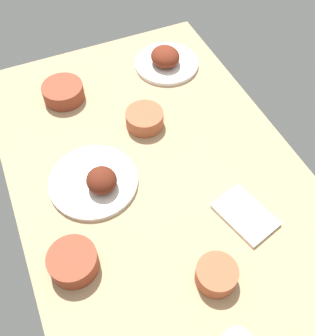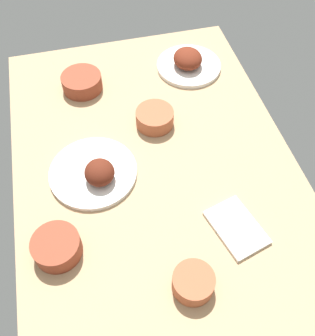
{
  "view_description": "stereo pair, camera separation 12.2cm",
  "coord_description": "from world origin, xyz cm",
  "px_view_note": "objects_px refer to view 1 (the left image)",
  "views": [
    {
      "loc": [
        65.76,
        -28.81,
        104.53
      ],
      "look_at": [
        0.0,
        0.0,
        6.0
      ],
      "focal_mm": 41.42,
      "sensor_mm": 36.0,
      "label": 1
    },
    {
      "loc": [
        69.68,
        -17.29,
        104.53
      ],
      "look_at": [
        0.0,
        0.0,
        6.0
      ],
      "focal_mm": 41.42,
      "sensor_mm": 36.0,
      "label": 2
    }
  ],
  "objects_px": {
    "bowl_potatoes": "(63,92)",
    "bowl_onions": "(145,118)",
    "plate_center_main": "(96,181)",
    "plate_near_viewer": "(166,60)",
    "bowl_pasta": "(73,261)",
    "folded_napkin": "(245,215)",
    "bowl_sauce": "(215,275)"
  },
  "relations": [
    {
      "from": "bowl_potatoes",
      "to": "bowl_onions",
      "type": "bearing_deg",
      "value": 42.51
    },
    {
      "from": "bowl_potatoes",
      "to": "bowl_onions",
      "type": "xyz_separation_m",
      "value": [
        0.24,
        0.22,
        -0.0
      ]
    },
    {
      "from": "plate_near_viewer",
      "to": "bowl_pasta",
      "type": "height_order",
      "value": "plate_near_viewer"
    },
    {
      "from": "plate_near_viewer",
      "to": "bowl_potatoes",
      "type": "bearing_deg",
      "value": -87.7
    },
    {
      "from": "folded_napkin",
      "to": "bowl_potatoes",
      "type": "bearing_deg",
      "value": -153.16
    },
    {
      "from": "folded_napkin",
      "to": "bowl_pasta",
      "type": "bearing_deg",
      "value": -95.79
    },
    {
      "from": "bowl_onions",
      "to": "folded_napkin",
      "type": "distance_m",
      "value": 0.47
    },
    {
      "from": "bowl_sauce",
      "to": "folded_napkin",
      "type": "relative_size",
      "value": 0.63
    },
    {
      "from": "bowl_potatoes",
      "to": "bowl_pasta",
      "type": "relative_size",
      "value": 1.11
    },
    {
      "from": "folded_napkin",
      "to": "bowl_sauce",
      "type": "bearing_deg",
      "value": -53.1
    },
    {
      "from": "plate_center_main",
      "to": "bowl_pasta",
      "type": "bearing_deg",
      "value": -31.17
    },
    {
      "from": "plate_center_main",
      "to": "bowl_onions",
      "type": "relative_size",
      "value": 2.12
    },
    {
      "from": "plate_near_viewer",
      "to": "bowl_sauce",
      "type": "distance_m",
      "value": 0.88
    },
    {
      "from": "plate_center_main",
      "to": "bowl_potatoes",
      "type": "xyz_separation_m",
      "value": [
        -0.42,
        0.01,
        0.01
      ]
    },
    {
      "from": "plate_near_viewer",
      "to": "bowl_onions",
      "type": "xyz_separation_m",
      "value": [
        0.26,
        -0.2,
        0.0
      ]
    },
    {
      "from": "bowl_sauce",
      "to": "folded_napkin",
      "type": "distance_m",
      "value": 0.22
    },
    {
      "from": "bowl_pasta",
      "to": "bowl_sauce",
      "type": "relative_size",
      "value": 1.21
    },
    {
      "from": "plate_near_viewer",
      "to": "bowl_potatoes",
      "type": "distance_m",
      "value": 0.42
    },
    {
      "from": "plate_center_main",
      "to": "bowl_pasta",
      "type": "distance_m",
      "value": 0.27
    },
    {
      "from": "bowl_onions",
      "to": "bowl_sauce",
      "type": "bearing_deg",
      "value": -4.36
    },
    {
      "from": "plate_center_main",
      "to": "folded_napkin",
      "type": "bearing_deg",
      "value": 52.56
    },
    {
      "from": "plate_center_main",
      "to": "plate_near_viewer",
      "type": "xyz_separation_m",
      "value": [
        -0.43,
        0.43,
        0.0
      ]
    },
    {
      "from": "bowl_potatoes",
      "to": "folded_napkin",
      "type": "bearing_deg",
      "value": 26.84
    },
    {
      "from": "plate_center_main",
      "to": "bowl_onions",
      "type": "distance_m",
      "value": 0.29
    },
    {
      "from": "bowl_pasta",
      "to": "folded_napkin",
      "type": "xyz_separation_m",
      "value": [
        0.05,
        0.5,
        -0.03
      ]
    },
    {
      "from": "plate_center_main",
      "to": "bowl_onions",
      "type": "bearing_deg",
      "value": 126.78
    },
    {
      "from": "bowl_potatoes",
      "to": "bowl_sauce",
      "type": "xyz_separation_m",
      "value": [
        0.83,
        0.18,
        -0.0
      ]
    },
    {
      "from": "plate_near_viewer",
      "to": "folded_napkin",
      "type": "xyz_separation_m",
      "value": [
        0.71,
        -0.07,
        -0.02
      ]
    },
    {
      "from": "plate_near_viewer",
      "to": "bowl_pasta",
      "type": "bearing_deg",
      "value": -40.76
    },
    {
      "from": "bowl_potatoes",
      "to": "bowl_onions",
      "type": "relative_size",
      "value": 1.14
    },
    {
      "from": "bowl_pasta",
      "to": "plate_center_main",
      "type": "bearing_deg",
      "value": 148.83
    },
    {
      "from": "folded_napkin",
      "to": "plate_center_main",
      "type": "bearing_deg",
      "value": -127.44
    }
  ]
}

